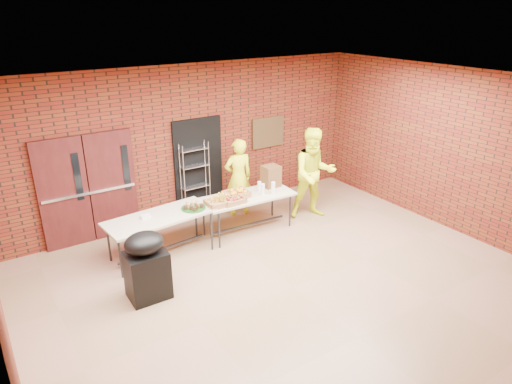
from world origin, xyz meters
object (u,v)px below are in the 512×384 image
coffee_dispenser (271,176)px  volunteer_man (314,174)px  covered_grill (147,266)px  volunteer_woman (238,177)px  wire_rack (195,180)px  table_right (248,199)px  table_left (160,219)px

coffee_dispenser → volunteer_man: 0.93m
covered_grill → volunteer_woman: 3.36m
covered_grill → wire_rack: bearing=49.9°
coffee_dispenser → covered_grill: bearing=-159.0°
coffee_dispenser → volunteer_man: (0.86, -0.34, -0.02)m
covered_grill → volunteer_man: (4.05, 0.89, 0.41)m
covered_grill → volunteer_man: bearing=13.3°
wire_rack → table_right: 1.32m
covered_grill → volunteer_woman: size_ratio=0.66×
wire_rack → table_left: size_ratio=0.83×
wire_rack → table_right: size_ratio=0.86×
table_left → volunteer_man: 3.39m
volunteer_woman → volunteer_man: size_ratio=0.87×
wire_rack → covered_grill: bearing=-132.3°
wire_rack → volunteer_man: (2.08, -1.38, 0.15)m
table_left → volunteer_man: bearing=-8.7°
wire_rack → covered_grill: 3.02m
covered_grill → volunteer_woman: bearing=34.6°
table_left → volunteer_woman: (2.11, 0.77, 0.12)m
volunteer_woman → table_left: bearing=28.4°
volunteer_man → wire_rack: bearing=169.4°
table_right → coffee_dispenser: bearing=17.0°
table_left → coffee_dispenser: 2.53m
table_right → volunteer_woman: volunteer_woman is taller
wire_rack → volunteer_woman: bearing=-27.9°
wire_rack → covered_grill: size_ratio=1.47×
table_right → volunteer_woman: bearing=74.4°
volunteer_woman → volunteer_man: 1.60m
wire_rack → volunteer_man: bearing=-34.8°
table_right → volunteer_man: size_ratio=0.98×
wire_rack → volunteer_man: size_ratio=0.84×
volunteer_woman → volunteer_man: bearing=150.9°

